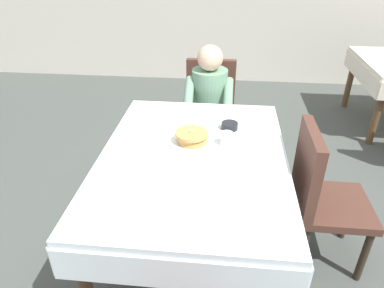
{
  "coord_description": "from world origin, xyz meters",
  "views": [
    {
      "loc": [
        0.17,
        -1.74,
        1.84
      ],
      "look_at": [
        -0.01,
        0.04,
        0.79
      ],
      "focal_mm": 32.67,
      "sensor_mm": 36.0,
      "label": 1
    }
  ],
  "objects_px": {
    "knife_right_of_plate": "(222,147)",
    "diner_person": "(209,99)",
    "breakfast_stack": "(192,136)",
    "dining_table_main": "(193,167)",
    "chair_right_side": "(320,191)",
    "chair_diner": "(210,106)",
    "spoon_near_edge": "(192,170)",
    "syrup_pitcher": "(158,125)",
    "bowl_butter": "(230,126)",
    "plate_breakfast": "(192,143)",
    "cup_coffee": "(227,139)",
    "fork_left_of_plate": "(161,143)"
  },
  "relations": [
    {
      "from": "fork_left_of_plate",
      "to": "plate_breakfast",
      "type": "bearing_deg",
      "value": -78.07
    },
    {
      "from": "chair_diner",
      "to": "dining_table_main",
      "type": "bearing_deg",
      "value": 88.28
    },
    {
      "from": "chair_diner",
      "to": "breakfast_stack",
      "type": "height_order",
      "value": "chair_diner"
    },
    {
      "from": "chair_right_side",
      "to": "chair_diner",
      "type": "bearing_deg",
      "value": -147.84
    },
    {
      "from": "fork_left_of_plate",
      "to": "knife_right_of_plate",
      "type": "height_order",
      "value": "same"
    },
    {
      "from": "breakfast_stack",
      "to": "dining_table_main",
      "type": "bearing_deg",
      "value": -80.64
    },
    {
      "from": "breakfast_stack",
      "to": "knife_right_of_plate",
      "type": "xyz_separation_m",
      "value": [
        0.19,
        -0.02,
        -0.05
      ]
    },
    {
      "from": "syrup_pitcher",
      "to": "diner_person",
      "type": "bearing_deg",
      "value": 67.86
    },
    {
      "from": "cup_coffee",
      "to": "fork_left_of_plate",
      "type": "xyz_separation_m",
      "value": [
        -0.41,
        -0.03,
        -0.04
      ]
    },
    {
      "from": "breakfast_stack",
      "to": "cup_coffee",
      "type": "distance_m",
      "value": 0.22
    },
    {
      "from": "plate_breakfast",
      "to": "cup_coffee",
      "type": "bearing_deg",
      "value": 2.51
    },
    {
      "from": "chair_diner",
      "to": "plate_breakfast",
      "type": "height_order",
      "value": "chair_diner"
    },
    {
      "from": "bowl_butter",
      "to": "plate_breakfast",
      "type": "bearing_deg",
      "value": -136.29
    },
    {
      "from": "knife_right_of_plate",
      "to": "plate_breakfast",
      "type": "bearing_deg",
      "value": 86.07
    },
    {
      "from": "dining_table_main",
      "to": "diner_person",
      "type": "height_order",
      "value": "diner_person"
    },
    {
      "from": "chair_right_side",
      "to": "syrup_pitcher",
      "type": "distance_m",
      "value": 1.1
    },
    {
      "from": "chair_diner",
      "to": "cup_coffee",
      "type": "distance_m",
      "value": 1.08
    },
    {
      "from": "chair_right_side",
      "to": "plate_breakfast",
      "type": "bearing_deg",
      "value": -98.98
    },
    {
      "from": "cup_coffee",
      "to": "spoon_near_edge",
      "type": "xyz_separation_m",
      "value": [
        -0.19,
        -0.3,
        -0.04
      ]
    },
    {
      "from": "chair_diner",
      "to": "breakfast_stack",
      "type": "bearing_deg",
      "value": 86.94
    },
    {
      "from": "breakfast_stack",
      "to": "cup_coffee",
      "type": "relative_size",
      "value": 1.8
    },
    {
      "from": "plate_breakfast",
      "to": "spoon_near_edge",
      "type": "height_order",
      "value": "plate_breakfast"
    },
    {
      "from": "breakfast_stack",
      "to": "bowl_butter",
      "type": "relative_size",
      "value": 1.85
    },
    {
      "from": "diner_person",
      "to": "cup_coffee",
      "type": "distance_m",
      "value": 0.9
    },
    {
      "from": "diner_person",
      "to": "knife_right_of_plate",
      "type": "height_order",
      "value": "diner_person"
    },
    {
      "from": "dining_table_main",
      "to": "knife_right_of_plate",
      "type": "relative_size",
      "value": 7.62
    },
    {
      "from": "dining_table_main",
      "to": "bowl_butter",
      "type": "bearing_deg",
      "value": 58.74
    },
    {
      "from": "chair_diner",
      "to": "bowl_butter",
      "type": "height_order",
      "value": "chair_diner"
    },
    {
      "from": "syrup_pitcher",
      "to": "spoon_near_edge",
      "type": "height_order",
      "value": "syrup_pitcher"
    },
    {
      "from": "syrup_pitcher",
      "to": "knife_right_of_plate",
      "type": "xyz_separation_m",
      "value": [
        0.43,
        -0.18,
        -0.04
      ]
    },
    {
      "from": "breakfast_stack",
      "to": "chair_right_side",
      "type": "bearing_deg",
      "value": -9.06
    },
    {
      "from": "breakfast_stack",
      "to": "knife_right_of_plate",
      "type": "bearing_deg",
      "value": -6.31
    },
    {
      "from": "chair_diner",
      "to": "spoon_near_edge",
      "type": "xyz_separation_m",
      "value": [
        -0.03,
        -1.33,
        0.21
      ]
    },
    {
      "from": "plate_breakfast",
      "to": "syrup_pitcher",
      "type": "height_order",
      "value": "syrup_pitcher"
    },
    {
      "from": "chair_diner",
      "to": "bowl_butter",
      "type": "bearing_deg",
      "value": 102.06
    },
    {
      "from": "chair_right_side",
      "to": "breakfast_stack",
      "type": "distance_m",
      "value": 0.84
    },
    {
      "from": "chair_diner",
      "to": "plate_breakfast",
      "type": "relative_size",
      "value": 3.32
    },
    {
      "from": "knife_right_of_plate",
      "to": "diner_person",
      "type": "bearing_deg",
      "value": 10.44
    },
    {
      "from": "plate_breakfast",
      "to": "fork_left_of_plate",
      "type": "relative_size",
      "value": 1.56
    },
    {
      "from": "knife_right_of_plate",
      "to": "spoon_near_edge",
      "type": "xyz_separation_m",
      "value": [
        -0.16,
        -0.27,
        0.0
      ]
    },
    {
      "from": "bowl_butter",
      "to": "knife_right_of_plate",
      "type": "height_order",
      "value": "bowl_butter"
    },
    {
      "from": "spoon_near_edge",
      "to": "diner_person",
      "type": "bearing_deg",
      "value": 90.49
    },
    {
      "from": "diner_person",
      "to": "knife_right_of_plate",
      "type": "distance_m",
      "value": 0.92
    },
    {
      "from": "chair_diner",
      "to": "syrup_pitcher",
      "type": "height_order",
      "value": "chair_diner"
    },
    {
      "from": "syrup_pitcher",
      "to": "spoon_near_edge",
      "type": "xyz_separation_m",
      "value": [
        0.27,
        -0.44,
        -0.04
      ]
    },
    {
      "from": "dining_table_main",
      "to": "chair_right_side",
      "type": "relative_size",
      "value": 1.64
    },
    {
      "from": "dining_table_main",
      "to": "diner_person",
      "type": "relative_size",
      "value": 1.36
    },
    {
      "from": "cup_coffee",
      "to": "spoon_near_edge",
      "type": "relative_size",
      "value": 0.75
    },
    {
      "from": "chair_diner",
      "to": "knife_right_of_plate",
      "type": "xyz_separation_m",
      "value": [
        0.13,
        -1.06,
        0.21
      ]
    },
    {
      "from": "spoon_near_edge",
      "to": "syrup_pitcher",
      "type": "bearing_deg",
      "value": 123.35
    }
  ]
}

